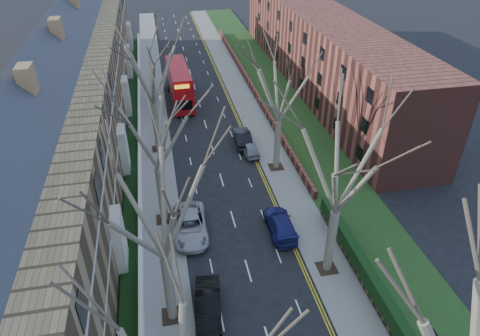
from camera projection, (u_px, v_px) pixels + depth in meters
pavement_left at (153, 107)px, 55.03m from camera, size 3.00×102.00×0.12m
pavement_right at (244, 100)px, 57.02m from camera, size 3.00×102.00×0.12m
terrace_left at (75, 97)px, 44.20m from camera, size 9.70×78.00×13.60m
flats_right at (319, 49)px, 59.54m from camera, size 13.97×54.00×10.00m
wall_hedge_right at (395, 322)px, 26.31m from camera, size 0.70×24.00×1.80m
front_wall_left at (140, 133)px, 47.87m from camera, size 0.30×78.00×1.00m
grass_verge_right at (277, 96)px, 57.72m from camera, size 6.00×102.00×0.06m
tree_left_mid at (158, 201)px, 22.78m from camera, size 10.50×10.50×14.71m
tree_left_far at (153, 123)px, 31.17m from camera, size 10.15×10.15×14.22m
tree_left_dist at (149, 64)px, 40.86m from camera, size 10.50×10.50×14.71m
tree_right_mid at (344, 159)px, 26.31m from camera, size 10.50×10.50×14.71m
tree_right_far at (281, 81)px, 38.00m from camera, size 10.15×10.15×14.22m
double_decker_bus at (179, 85)px, 55.61m from camera, size 3.05×10.90×4.53m
car_left_mid at (208, 305)px, 27.83m from camera, size 2.15×4.83×1.54m
car_left_far at (190, 225)px, 34.43m from camera, size 2.90×5.88×1.61m
car_right_near at (280, 224)px, 34.67m from camera, size 2.13×5.04×1.45m
car_right_mid at (250, 148)px, 45.03m from camera, size 1.70×3.83×1.28m
car_right_far at (242, 137)px, 46.73m from camera, size 1.89×4.86×1.58m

